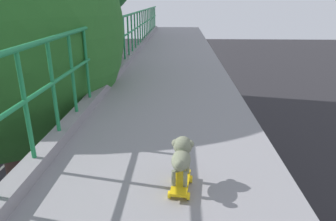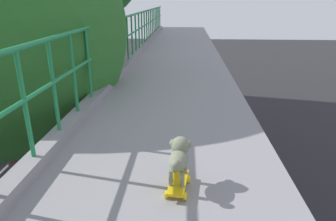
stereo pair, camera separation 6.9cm
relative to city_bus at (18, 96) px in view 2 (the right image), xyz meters
name	(u,v)px [view 2 (the right image)]	position (x,y,z in m)	size (l,w,h in m)	color
city_bus	(18,96)	(0.00, 0.00, 0.00)	(2.53, 11.01, 3.23)	white
toy_skateboard	(178,183)	(9.96, -14.46, 3.92)	(0.22, 0.42, 0.09)	gold
small_dog	(179,154)	(9.97, -14.37, 4.16)	(0.22, 0.44, 0.35)	slate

